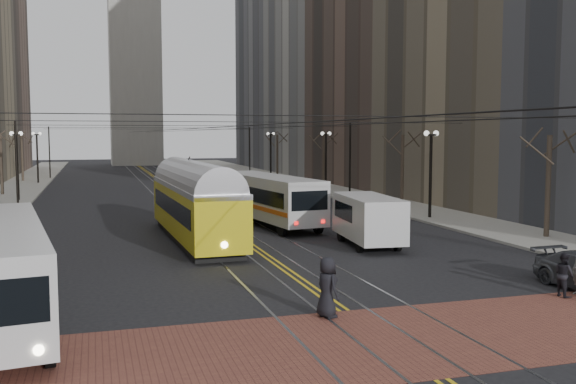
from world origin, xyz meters
TOP-DOWN VIEW (x-y plane):
  - ground at (0.00, 0.00)m, footprint 260.00×260.00m
  - sidewalk_left at (-15.00, 45.00)m, footprint 5.00×140.00m
  - sidewalk_right at (15.00, 45.00)m, footprint 5.00×140.00m
  - crosswalk_band at (0.00, -4.00)m, footprint 25.00×6.00m
  - streetcar_rails at (0.00, 45.00)m, footprint 4.80×130.00m
  - centre_lines at (0.00, 45.00)m, footprint 0.42×130.00m
  - building_right_mid at (25.50, 46.00)m, footprint 16.00×20.00m
  - building_right_far at (25.50, 86.00)m, footprint 16.00×20.00m
  - lamp_posts at (-0.00, 28.75)m, footprint 27.60×57.20m
  - street_trees at (0.00, 35.25)m, footprint 31.68×53.28m
  - trolley_wires at (0.00, 34.83)m, footprint 25.96×120.00m
  - streetcar at (-2.50, 14.08)m, footprint 3.01×13.90m
  - rear_bus at (2.83, 18.90)m, footprint 4.08×11.96m
  - cargo_van at (5.61, 9.81)m, footprint 2.78×5.92m
  - sedan_grey at (4.62, 22.00)m, footprint 1.85×4.15m
  - sedan_silver at (4.91, 31.84)m, footprint 2.21×4.55m
  - pedestrian_a at (-0.77, -1.50)m, footprint 0.81×1.04m
  - pedestrian_c at (7.99, -1.50)m, footprint 0.59×0.75m

SIDE VIEW (x-z plane):
  - ground at x=0.00m, z-range 0.00..0.00m
  - streetcar_rails at x=0.00m, z-range 0.00..0.01m
  - crosswalk_band at x=0.00m, z-range 0.00..0.01m
  - centre_lines at x=0.00m, z-range 0.01..0.01m
  - sidewalk_left at x=-15.00m, z-range 0.00..0.15m
  - sidewalk_right at x=15.00m, z-range 0.00..0.15m
  - sedan_grey at x=4.62m, z-range 0.00..1.39m
  - sedan_silver at x=4.91m, z-range 0.00..1.44m
  - pedestrian_c at x=7.99m, z-range 0.01..1.56m
  - pedestrian_a at x=-0.77m, z-range 0.01..1.89m
  - cargo_van at x=5.61m, z-range 0.00..2.53m
  - rear_bus at x=2.83m, z-range 0.00..3.06m
  - streetcar at x=-2.50m, z-range 0.00..3.26m
  - street_trees at x=0.00m, z-range 0.00..5.60m
  - lamp_posts at x=0.00m, z-range 0.00..5.60m
  - trolley_wires at x=0.00m, z-range 0.47..7.07m
  - building_right_mid at x=25.50m, z-range 0.00..34.00m
  - building_right_far at x=25.50m, z-range 0.00..40.00m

